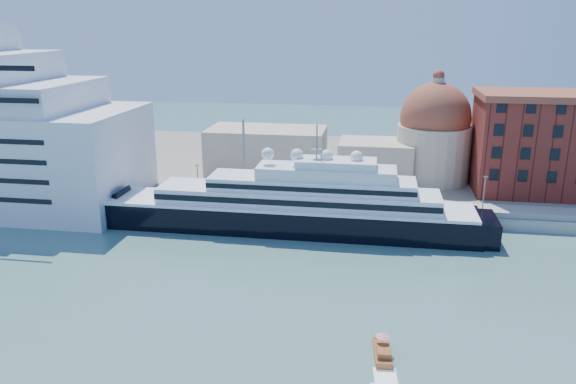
# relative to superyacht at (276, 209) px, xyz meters

# --- Properties ---
(ground) EXTENTS (400.00, 400.00, 0.00)m
(ground) POSITION_rel_superyacht_xyz_m (11.23, -23.00, -4.35)
(ground) COLOR #386160
(ground) RESTS_ON ground
(quay) EXTENTS (180.00, 10.00, 2.50)m
(quay) POSITION_rel_superyacht_xyz_m (11.23, 11.00, -3.10)
(quay) COLOR gray
(quay) RESTS_ON ground
(land) EXTENTS (260.00, 72.00, 2.00)m
(land) POSITION_rel_superyacht_xyz_m (11.23, 52.00, -3.35)
(land) COLOR slate
(land) RESTS_ON ground
(quay_fence) EXTENTS (180.00, 0.10, 1.20)m
(quay_fence) POSITION_rel_superyacht_xyz_m (11.23, 6.50, -1.25)
(quay_fence) COLOR slate
(quay_fence) RESTS_ON quay
(superyacht) EXTENTS (84.40, 11.70, 25.23)m
(superyacht) POSITION_rel_superyacht_xyz_m (0.00, 0.00, 0.00)
(superyacht) COLOR black
(superyacht) RESTS_ON ground
(service_barge) EXTENTS (12.00, 7.23, 2.56)m
(service_barge) POSITION_rel_superyacht_xyz_m (-23.22, -1.03, -3.62)
(service_barge) COLOR white
(service_barge) RESTS_ON ground
(water_taxi) EXTENTS (2.63, 6.42, 2.97)m
(water_taxi) POSITION_rel_superyacht_xyz_m (21.33, -42.44, -3.64)
(water_taxi) COLOR brown
(water_taxi) RESTS_ON ground
(warehouse) EXTENTS (43.00, 19.00, 23.25)m
(warehouse) POSITION_rel_superyacht_xyz_m (63.23, 29.00, 9.44)
(warehouse) COLOR maroon
(warehouse) RESTS_ON land
(church) EXTENTS (66.00, 18.00, 25.50)m
(church) POSITION_rel_superyacht_xyz_m (17.62, 34.72, 6.55)
(church) COLOR beige
(church) RESTS_ON land
(lamp_posts) EXTENTS (120.80, 2.40, 18.00)m
(lamp_posts) POSITION_rel_superyacht_xyz_m (-1.44, 9.27, 5.49)
(lamp_posts) COLOR slate
(lamp_posts) RESTS_ON quay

